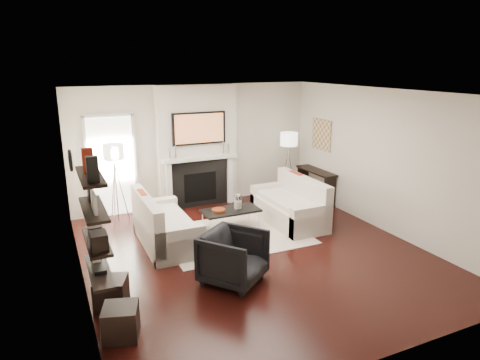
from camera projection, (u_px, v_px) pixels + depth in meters
name	position (u px, v px, depth m)	size (l,w,h in m)	color
room_envelope	(255.00, 177.00, 6.96)	(6.00, 6.00, 6.00)	black
chimney_breast	(197.00, 147.00, 9.47)	(1.80, 0.25, 2.70)	silver
fireplace_surround	(200.00, 184.00, 9.58)	(1.30, 0.02, 1.04)	black
firebox	(200.00, 187.00, 9.59)	(0.75, 0.02, 0.65)	black
mantel_pilaster_l	(169.00, 187.00, 9.25)	(0.12, 0.08, 1.10)	white
mantel_pilaster_r	(230.00, 179.00, 9.83)	(0.12, 0.08, 1.10)	white
mantel_shelf	(200.00, 158.00, 9.37)	(1.70, 0.18, 0.07)	white
tv_body	(199.00, 128.00, 9.22)	(1.20, 0.06, 0.70)	black
tv_screen	(200.00, 128.00, 9.19)	(1.10, 0.01, 0.62)	#BF723F
candlestick_l_tall	(175.00, 152.00, 9.11)	(0.04, 0.04, 0.30)	silver
candlestick_l_short	(170.00, 154.00, 9.07)	(0.04, 0.04, 0.24)	silver
candlestick_r_tall	(223.00, 148.00, 9.55)	(0.04, 0.04, 0.30)	silver
candlestick_r_short	(228.00, 149.00, 9.61)	(0.04, 0.04, 0.24)	silver
hallway_panel	(112.00, 167.00, 8.90)	(0.90, 0.02, 2.10)	white
door_trim_l	(88.00, 169.00, 8.69)	(0.06, 0.06, 2.16)	white
door_trim_r	(135.00, 165.00, 9.08)	(0.06, 0.06, 2.16)	white
door_trim_top	(108.00, 115.00, 8.59)	(1.02, 0.06, 0.06)	white
rug	(234.00, 235.00, 8.05)	(2.60, 2.00, 0.01)	beige
loveseat_left_base	(167.00, 233.00, 7.64)	(0.85, 1.80, 0.42)	beige
loveseat_left_back	(147.00, 219.00, 7.42)	(0.18, 1.80, 0.80)	beige
loveseat_left_arm_n	(180.00, 245.00, 6.90)	(0.85, 0.18, 0.60)	beige
loveseat_left_arm_s	(155.00, 214.00, 8.32)	(0.85, 0.18, 0.60)	beige
loveseat_left_cushion	(169.00, 219.00, 7.59)	(0.63, 1.44, 0.10)	beige
pillow_left_orange	(143.00, 203.00, 7.63)	(0.10, 0.42, 0.42)	maroon
pillow_left_charcoal	(151.00, 214.00, 7.10)	(0.10, 0.40, 0.40)	black
loveseat_right_base	(288.00, 212.00, 8.68)	(0.85, 1.80, 0.42)	beige
loveseat_right_back	(303.00, 195.00, 8.73)	(0.18, 1.80, 0.80)	beige
loveseat_right_arm_n	(311.00, 221.00, 7.95)	(0.85, 0.18, 0.60)	beige
loveseat_right_arm_s	(269.00, 197.00, 9.37)	(0.85, 0.18, 0.60)	beige
loveseat_right_cushion	(287.00, 201.00, 8.59)	(0.63, 1.44, 0.10)	beige
pillow_right_orange	(295.00, 182.00, 8.94)	(0.10, 0.42, 0.42)	maroon
pillow_right_charcoal	(312.00, 190.00, 8.42)	(0.10, 0.40, 0.40)	black
coffee_table	(231.00, 211.00, 8.22)	(1.10, 0.55, 0.04)	black
coffee_leg_nw	(211.00, 229.00, 7.88)	(0.02, 0.02, 0.38)	silver
coffee_leg_ne	(259.00, 221.00, 8.28)	(0.02, 0.02, 0.38)	silver
coffee_leg_sw	(203.00, 221.00, 8.27)	(0.02, 0.02, 0.38)	silver
coffee_leg_se	(249.00, 214.00, 8.67)	(0.02, 0.02, 0.38)	silver
hurricane_glass	(238.00, 202.00, 8.24)	(0.15, 0.15, 0.26)	white
hurricane_candle	(238.00, 205.00, 8.26)	(0.11, 0.11, 0.17)	white
copper_bowl	(219.00, 210.00, 8.11)	(0.26, 0.26, 0.04)	#B44B1E
armchair	(234.00, 255.00, 6.27)	(0.82, 0.77, 0.85)	black
lamp_left_post	(117.00, 193.00, 8.66)	(0.02, 0.02, 1.20)	silver
lamp_left_shade	(113.00, 152.00, 8.43)	(0.40, 0.40, 0.30)	white
lamp_left_leg_a	(122.00, 192.00, 8.71)	(0.02, 0.02, 1.25)	silver
lamp_left_leg_b	(113.00, 192.00, 8.72)	(0.02, 0.02, 1.25)	silver
lamp_left_leg_c	(115.00, 194.00, 8.56)	(0.02, 0.02, 1.25)	silver
lamp_right_post	(288.00, 175.00, 10.05)	(0.02, 0.02, 1.20)	silver
lamp_right_shade	(289.00, 139.00, 9.82)	(0.40, 0.40, 0.30)	white
lamp_right_leg_a	(292.00, 174.00, 10.09)	(0.02, 0.02, 1.25)	silver
lamp_right_leg_b	(284.00, 174.00, 10.11)	(0.02, 0.02, 1.25)	silver
lamp_right_leg_c	(288.00, 176.00, 9.94)	(0.02, 0.02, 1.25)	silver
console_top	(316.00, 171.00, 9.88)	(0.35, 1.20, 0.04)	black
console_leg_n	(330.00, 193.00, 9.49)	(0.30, 0.04, 0.71)	black
console_leg_s	(303.00, 181.00, 10.46)	(0.30, 0.04, 0.71)	black
wall_art	(322.00, 135.00, 9.80)	(0.03, 0.70, 0.70)	tan
shelf_bottom	(100.00, 271.00, 5.20)	(0.25, 1.00, 0.04)	black
shelf_lower	(97.00, 241.00, 5.09)	(0.25, 1.00, 0.04)	black
shelf_upper	(94.00, 209.00, 4.98)	(0.25, 1.00, 0.04)	black
shelf_top	(90.00, 176.00, 4.88)	(0.25, 1.00, 0.04)	black
decor_magfile_a	(93.00, 169.00, 4.54)	(0.12, 0.10, 0.28)	black
decor_magfile_b	(88.00, 160.00, 4.95)	(0.12, 0.10, 0.28)	maroon
decor_frame_a	(94.00, 202.00, 4.82)	(0.04, 0.30, 0.22)	white
decor_frame_b	(90.00, 193.00, 5.24)	(0.04, 0.22, 0.18)	black
decor_wine_rack	(99.00, 241.00, 4.80)	(0.18, 0.25, 0.20)	black
decor_box_small	(95.00, 231.00, 5.19)	(0.15, 0.12, 0.12)	black
decor_books	(100.00, 270.00, 5.15)	(0.14, 0.20, 0.05)	black
decor_box_tall	(96.00, 254.00, 5.41)	(0.10, 0.10, 0.18)	white
clock_rim	(70.00, 161.00, 6.55)	(0.34, 0.34, 0.04)	black
clock_face	(72.00, 160.00, 6.56)	(0.29, 0.29, 0.01)	white
ottoman_near	(111.00, 293.00, 5.68)	(0.40, 0.40, 0.40)	black
ottoman_far	(121.00, 322.00, 5.04)	(0.40, 0.40, 0.40)	black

